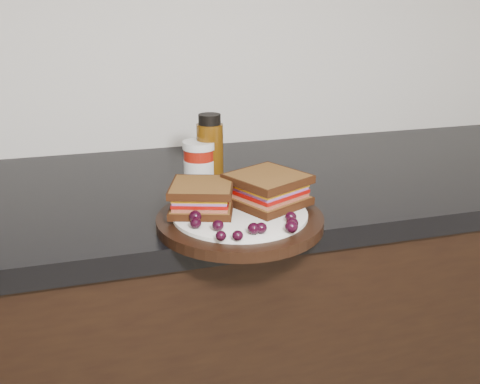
% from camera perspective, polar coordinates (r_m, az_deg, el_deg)
% --- Properties ---
extents(countertop, '(3.98, 0.60, 0.04)m').
position_cam_1_polar(countertop, '(1.10, -17.76, -1.21)').
color(countertop, black).
rests_on(countertop, base_cabinets).
extents(plate, '(0.28, 0.28, 0.02)m').
position_cam_1_polar(plate, '(0.90, 0.00, -3.06)').
color(plate, black).
rests_on(plate, countertop).
extents(sandwich_left, '(0.13, 0.13, 0.05)m').
position_cam_1_polar(sandwich_left, '(0.89, -4.07, -0.56)').
color(sandwich_left, brown).
rests_on(sandwich_left, plate).
extents(sandwich_right, '(0.15, 0.15, 0.05)m').
position_cam_1_polar(sandwich_right, '(0.92, 2.96, 0.29)').
color(sandwich_right, brown).
rests_on(sandwich_right, plate).
extents(grape_0, '(0.02, 0.02, 0.02)m').
position_cam_1_polar(grape_0, '(0.83, -4.75, -3.34)').
color(grape_0, black).
rests_on(grape_0, plate).
extents(grape_1, '(0.02, 0.02, 0.02)m').
position_cam_1_polar(grape_1, '(0.82, -2.37, -3.58)').
color(grape_1, black).
rests_on(grape_1, plate).
extents(grape_2, '(0.02, 0.02, 0.02)m').
position_cam_1_polar(grape_2, '(0.79, -2.05, -4.69)').
color(grape_2, black).
rests_on(grape_2, plate).
extents(grape_3, '(0.02, 0.02, 0.02)m').
position_cam_1_polar(grape_3, '(0.79, -0.25, -4.67)').
color(grape_3, black).
rests_on(grape_3, plate).
extents(grape_4, '(0.02, 0.02, 0.02)m').
position_cam_1_polar(grape_4, '(0.81, 1.47, -3.91)').
color(grape_4, black).
rests_on(grape_4, plate).
extents(grape_5, '(0.02, 0.02, 0.02)m').
position_cam_1_polar(grape_5, '(0.81, 2.26, -3.85)').
color(grape_5, black).
rests_on(grape_5, plate).
extents(grape_6, '(0.02, 0.02, 0.02)m').
position_cam_1_polar(grape_6, '(0.82, 5.50, -3.73)').
color(grape_6, black).
rests_on(grape_6, plate).
extents(grape_7, '(0.02, 0.02, 0.02)m').
position_cam_1_polar(grape_7, '(0.83, 5.59, -3.33)').
color(grape_7, black).
rests_on(grape_7, plate).
extents(grape_8, '(0.02, 0.02, 0.02)m').
position_cam_1_polar(grape_8, '(0.85, 5.45, -2.66)').
color(grape_8, black).
rests_on(grape_8, plate).
extents(grape_9, '(0.02, 0.02, 0.02)m').
position_cam_1_polar(grape_9, '(0.89, 4.20, -1.89)').
color(grape_9, black).
rests_on(grape_9, plate).
extents(grape_10, '(0.02, 0.02, 0.02)m').
position_cam_1_polar(grape_10, '(0.92, 5.23, -0.88)').
color(grape_10, black).
rests_on(grape_10, plate).
extents(grape_11, '(0.02, 0.02, 0.02)m').
position_cam_1_polar(grape_11, '(0.93, 3.96, -0.80)').
color(grape_11, black).
rests_on(grape_11, plate).
extents(grape_12, '(0.02, 0.02, 0.02)m').
position_cam_1_polar(grape_12, '(0.93, 3.14, -0.56)').
color(grape_12, black).
rests_on(grape_12, plate).
extents(grape_13, '(0.02, 0.02, 0.02)m').
position_cam_1_polar(grape_13, '(0.94, -4.05, -0.59)').
color(grape_13, black).
rests_on(grape_13, plate).
extents(grape_14, '(0.02, 0.02, 0.01)m').
position_cam_1_polar(grape_14, '(0.91, -5.57, -1.35)').
color(grape_14, black).
rests_on(grape_14, plate).
extents(grape_15, '(0.02, 0.02, 0.02)m').
position_cam_1_polar(grape_15, '(0.88, -4.30, -2.03)').
color(grape_15, black).
rests_on(grape_15, plate).
extents(grape_16, '(0.02, 0.02, 0.02)m').
position_cam_1_polar(grape_16, '(0.85, -4.80, -2.60)').
color(grape_16, black).
rests_on(grape_16, plate).
extents(grape_17, '(0.02, 0.02, 0.02)m').
position_cam_1_polar(grape_17, '(0.92, -3.68, -1.00)').
color(grape_17, black).
rests_on(grape_17, plate).
extents(grape_18, '(0.02, 0.02, 0.02)m').
position_cam_1_polar(grape_18, '(0.89, -5.17, -1.77)').
color(grape_18, black).
rests_on(grape_18, plate).
extents(grape_19, '(0.02, 0.02, 0.02)m').
position_cam_1_polar(grape_19, '(0.87, -5.95, -2.10)').
color(grape_19, black).
rests_on(grape_19, plate).
extents(condiment_jar, '(0.08, 0.08, 0.10)m').
position_cam_1_polar(condiment_jar, '(1.07, -4.34, 2.91)').
color(condiment_jar, maroon).
rests_on(condiment_jar, countertop).
extents(oil_bottle, '(0.06, 0.06, 0.15)m').
position_cam_1_polar(oil_bottle, '(1.08, -3.21, 4.43)').
color(oil_bottle, '#4F2D07').
rests_on(oil_bottle, countertop).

